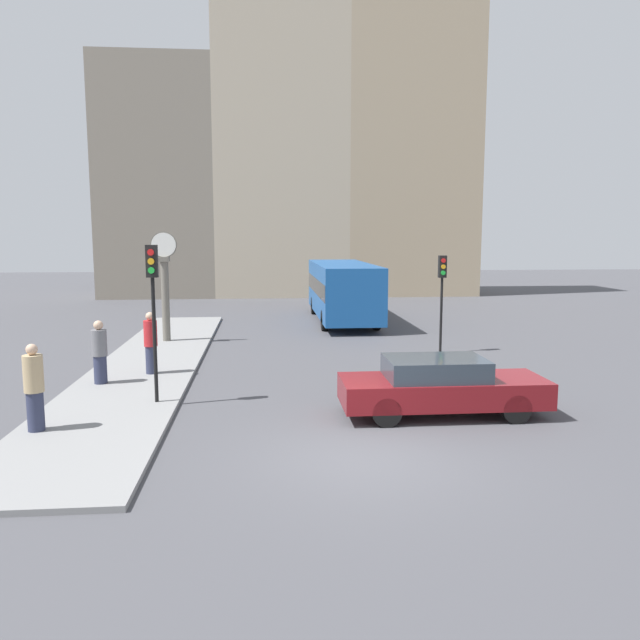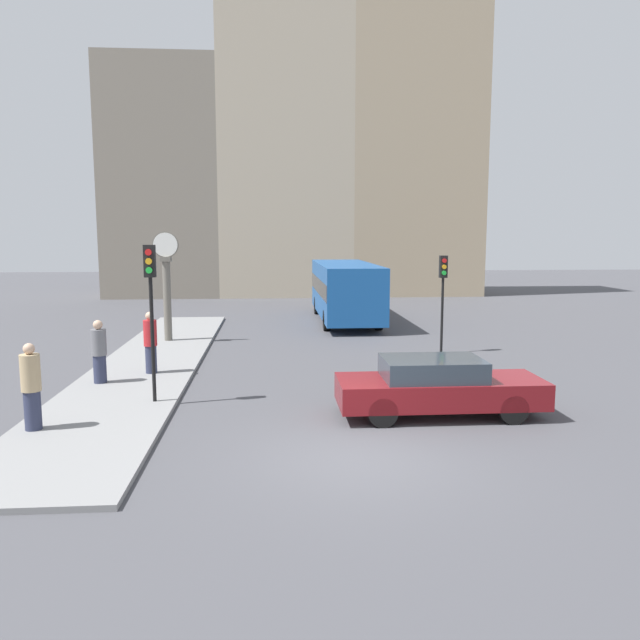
# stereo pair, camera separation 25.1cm
# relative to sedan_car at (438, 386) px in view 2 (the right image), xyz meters

# --- Properties ---
(ground_plane) EXTENTS (120.00, 120.00, 0.00)m
(ground_plane) POSITION_rel_sedan_car_xyz_m (-2.15, -2.56, -0.69)
(ground_plane) COLOR #47474C
(sidewalk_corner) EXTENTS (3.10, 21.56, 0.11)m
(sidewalk_corner) POSITION_rel_sedan_car_xyz_m (-7.64, 6.22, -0.63)
(sidewalk_corner) COLOR gray
(sidewalk_corner) RESTS_ON ground_plane
(building_row) EXTENTS (25.06, 5.00, 19.07)m
(building_row) POSITION_rel_sedan_car_xyz_m (-1.64, 29.34, 8.32)
(building_row) COLOR gray
(building_row) RESTS_ON ground_plane
(sedan_car) EXTENTS (4.65, 1.71, 1.34)m
(sedan_car) POSITION_rel_sedan_car_xyz_m (0.00, 0.00, 0.00)
(sedan_car) COLOR maroon
(sedan_car) RESTS_ON ground_plane
(bus_distant) EXTENTS (2.57, 9.27, 2.76)m
(bus_distant) POSITION_rel_sedan_car_xyz_m (-0.28, 15.76, 0.89)
(bus_distant) COLOR #195199
(bus_distant) RESTS_ON ground_plane
(traffic_light_near) EXTENTS (0.26, 0.24, 3.76)m
(traffic_light_near) POSITION_rel_sedan_car_xyz_m (-6.61, 1.35, 2.12)
(traffic_light_near) COLOR black
(traffic_light_near) RESTS_ON sidewalk_corner
(traffic_light_far) EXTENTS (0.26, 0.24, 3.40)m
(traffic_light_far) POSITION_rel_sedan_car_xyz_m (2.12, 7.40, 1.76)
(traffic_light_far) COLOR black
(traffic_light_far) RESTS_ON ground_plane
(street_clock) EXTENTS (0.97, 0.38, 4.11)m
(street_clock) POSITION_rel_sedan_car_xyz_m (-7.71, 10.24, 1.52)
(street_clock) COLOR #666056
(street_clock) RESTS_ON sidewalk_corner
(pedestrian_grey_jacket) EXTENTS (0.41, 0.41, 1.72)m
(pedestrian_grey_jacket) POSITION_rel_sedan_car_xyz_m (-8.44, 3.40, 0.28)
(pedestrian_grey_jacket) COLOR #2D334C
(pedestrian_grey_jacket) RESTS_ON sidewalk_corner
(pedestrian_red_top) EXTENTS (0.38, 0.38, 1.79)m
(pedestrian_red_top) POSITION_rel_sedan_car_xyz_m (-7.28, 4.53, 0.32)
(pedestrian_red_top) COLOR #2D334C
(pedestrian_red_top) RESTS_ON sidewalk_corner
(pedestrian_tan_coat) EXTENTS (0.40, 0.40, 1.81)m
(pedestrian_tan_coat) POSITION_rel_sedan_car_xyz_m (-8.70, -0.70, 0.32)
(pedestrian_tan_coat) COLOR #2D334C
(pedestrian_tan_coat) RESTS_ON sidewalk_corner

